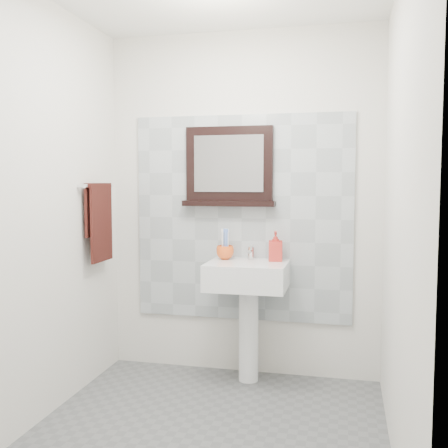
% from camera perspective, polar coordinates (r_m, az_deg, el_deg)
% --- Properties ---
extents(floor, '(2.00, 2.20, 0.01)m').
position_cam_1_polar(floor, '(3.11, -2.34, -22.48)').
color(floor, '#595B5E').
rests_on(floor, ground).
extents(back_wall, '(2.00, 0.01, 2.50)m').
position_cam_1_polar(back_wall, '(3.84, 2.00, 2.13)').
color(back_wall, silver).
rests_on(back_wall, ground).
extents(front_wall, '(2.00, 0.01, 2.50)m').
position_cam_1_polar(front_wall, '(1.74, -12.20, -0.99)').
color(front_wall, silver).
rests_on(front_wall, ground).
extents(left_wall, '(0.01, 2.20, 2.50)m').
position_cam_1_polar(left_wall, '(3.19, -19.99, 1.34)').
color(left_wall, silver).
rests_on(left_wall, ground).
extents(right_wall, '(0.01, 2.20, 2.50)m').
position_cam_1_polar(right_wall, '(2.68, 18.60, 0.81)').
color(right_wall, silver).
rests_on(right_wall, ground).
extents(splashback, '(1.60, 0.02, 1.50)m').
position_cam_1_polar(splashback, '(3.84, 1.96, 0.63)').
color(splashback, '#A2ABAF').
rests_on(splashback, back_wall).
extents(pedestal_sink, '(0.55, 0.44, 0.96)m').
position_cam_1_polar(pedestal_sink, '(3.68, 2.58, -7.00)').
color(pedestal_sink, white).
rests_on(pedestal_sink, ground).
extents(toothbrush_cup, '(0.16, 0.16, 0.10)m').
position_cam_1_polar(toothbrush_cup, '(3.77, 0.12, -3.11)').
color(toothbrush_cup, '#EC571B').
rests_on(toothbrush_cup, pedestal_sink).
extents(toothbrushes, '(0.05, 0.04, 0.21)m').
position_cam_1_polar(toothbrushes, '(3.76, 0.16, -2.00)').
color(toothbrushes, white).
rests_on(toothbrushes, toothbrush_cup).
extents(soap_dispenser, '(0.11, 0.11, 0.21)m').
position_cam_1_polar(soap_dispenser, '(3.70, 5.63, -2.41)').
color(soap_dispenser, red).
rests_on(soap_dispenser, pedestal_sink).
extents(framed_mirror, '(0.68, 0.11, 0.58)m').
position_cam_1_polar(framed_mirror, '(3.82, 0.57, 6.07)').
color(framed_mirror, black).
rests_on(framed_mirror, back_wall).
extents(towel_bar, '(0.07, 0.40, 0.03)m').
position_cam_1_polar(towel_bar, '(3.76, -13.59, 4.05)').
color(towel_bar, silver).
rests_on(towel_bar, left_wall).
extents(hand_towel, '(0.06, 0.30, 0.55)m').
position_cam_1_polar(hand_towel, '(3.77, -13.43, 0.85)').
color(hand_towel, black).
rests_on(hand_towel, towel_bar).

